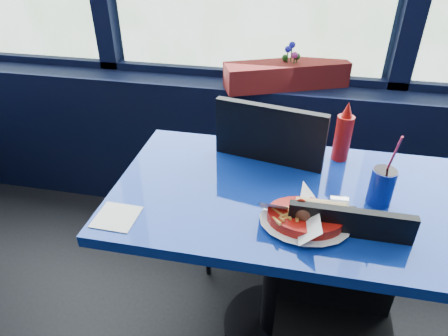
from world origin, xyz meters
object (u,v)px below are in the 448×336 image
Objects in this scene: soda_cup at (382,186)px; ketchup_bottle at (343,135)px; near_table at (283,232)px; flower_vase at (289,74)px; food_basket at (307,217)px; chair_near_back at (262,182)px; chair_near_front at (335,321)px; planter_box at (286,75)px.

ketchup_bottle is at bearing 113.93° from soda_cup.
soda_cup reaches higher than near_table.
food_basket is at bearing -82.80° from flower_vase.
chair_near_back is at bearing -95.86° from flower_vase.
near_table is 4.49× the size of soda_cup.
near_table is at bearing -179.06° from soda_cup.
ketchup_bottle is at bearing 91.59° from chair_near_front.
chair_near_front is at bearing -109.89° from soda_cup.
soda_cup is at bearing -89.46° from planter_box.
flower_vase reaches higher than near_table.
planter_box is 1.02m from food_basket.
planter_box is at bearing 95.11° from near_table.
planter_box is (-0.27, 1.13, 0.38)m from chair_near_front.
chair_near_front is at bearing -21.91° from food_basket.
planter_box is at bearing 113.63° from ketchup_bottle.
soda_cup is (0.30, 0.00, 0.25)m from near_table.
chair_near_back reaches higher than chair_near_front.
near_table is at bearing 121.50° from chair_near_back.
near_table is 1.42× the size of chair_near_front.
chair_near_back is 1.56× the size of planter_box.
planter_box is 2.79× the size of flower_vase.
planter_box reaches higher than chair_near_front.
ketchup_bottle is (0.24, -0.59, -0.01)m from flower_vase.
food_basket is at bearing -105.11° from planter_box.
soda_cup is (0.37, -0.85, -0.05)m from planter_box.
chair_near_back is (-0.31, 0.60, 0.08)m from chair_near_front.
chair_near_front is 3.76× the size of flower_vase.
food_basket is (0.18, -0.47, 0.22)m from chair_near_back.
near_table is 0.27m from food_basket.
ketchup_bottle is at bearing -67.76° from flower_vase.
food_basket is 1.29× the size of ketchup_bottle.
soda_cup is (0.41, -0.31, 0.26)m from chair_near_back.
soda_cup is at bearing 70.51° from chair_near_front.
flower_vase reaches higher than ketchup_bottle.
flower_vase reaches higher than food_basket.
near_table is 0.35m from chair_near_front.
food_basket is at bearing -66.96° from near_table.
flower_vase reaches higher than soda_cup.
flower_vase is (0.01, 0.00, 0.01)m from planter_box.
chair_near_front is 0.45m from soda_cup.
near_table is at bearing 136.46° from food_basket.
flower_vase is 0.73× the size of food_basket.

